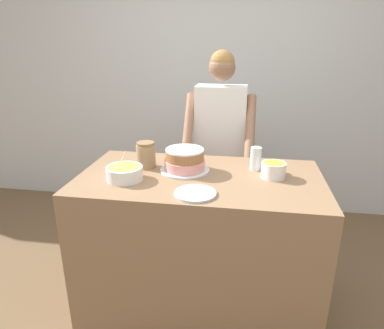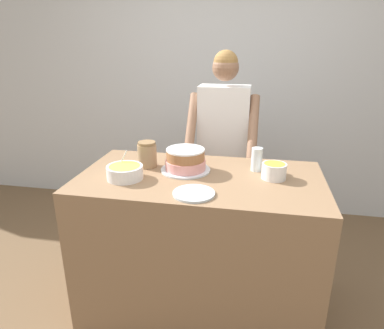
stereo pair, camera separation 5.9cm
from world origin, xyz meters
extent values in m
cube|color=silver|center=(0.00, 1.91, 1.30)|extent=(10.00, 0.05, 2.60)
cube|color=#8C6B4C|center=(0.00, 0.38, 0.46)|extent=(1.40, 0.76, 0.91)
cylinder|color=#2D2D38|center=(-0.03, 1.09, 0.38)|extent=(0.11, 0.11, 0.77)
cylinder|color=#2D2D38|center=(0.14, 1.09, 0.38)|extent=(0.11, 0.11, 0.77)
cube|color=white|center=(0.06, 1.09, 1.05)|extent=(0.37, 0.21, 0.57)
cylinder|color=#8E664C|center=(-0.16, 0.94, 1.05)|extent=(0.07, 0.37, 0.49)
cylinder|color=#8E664C|center=(0.28, 0.94, 1.05)|extent=(0.07, 0.37, 0.49)
sphere|color=#8E664C|center=(0.06, 1.09, 1.47)|extent=(0.19, 0.19, 0.19)
sphere|color=olive|center=(0.06, 1.09, 1.50)|extent=(0.18, 0.18, 0.18)
cylinder|color=silver|center=(-0.10, 0.45, 0.92)|extent=(0.30, 0.30, 0.01)
cylinder|color=pink|center=(-0.10, 0.45, 0.95)|extent=(0.24, 0.24, 0.06)
cylinder|color=#9E663D|center=(-0.10, 0.45, 1.01)|extent=(0.23, 0.23, 0.06)
cylinder|color=white|center=(-0.10, 0.45, 1.04)|extent=(0.23, 0.23, 0.01)
cylinder|color=white|center=(-0.41, 0.26, 0.95)|extent=(0.20, 0.20, 0.08)
cylinder|color=#F2DB4C|center=(-0.41, 0.26, 0.98)|extent=(0.18, 0.18, 0.01)
cylinder|color=silver|center=(-0.45, 0.32, 0.99)|extent=(0.07, 0.05, 0.14)
cylinder|color=white|center=(0.41, 0.42, 0.96)|extent=(0.14, 0.14, 0.09)
cylinder|color=#EF9938|center=(0.41, 0.42, 0.99)|extent=(0.12, 0.12, 0.01)
cylinder|color=silver|center=(0.32, 0.53, 0.98)|extent=(0.07, 0.07, 0.14)
cylinder|color=silver|center=(0.01, 0.13, 0.92)|extent=(0.22, 0.22, 0.01)
cylinder|color=#9E7F5B|center=(-0.35, 0.48, 0.98)|extent=(0.12, 0.12, 0.14)
cylinder|color=olive|center=(-0.35, 0.48, 1.06)|extent=(0.11, 0.11, 0.02)
camera|label=1|loc=(0.24, -1.44, 1.65)|focal=32.00mm
camera|label=2|loc=(0.30, -1.43, 1.65)|focal=32.00mm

